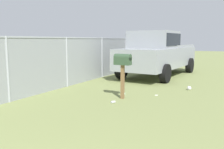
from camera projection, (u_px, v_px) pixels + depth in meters
name	position (u px, v px, depth m)	size (l,w,h in m)	color
mailbox	(123.00, 63.00, 7.09)	(0.23, 0.50, 1.31)	brown
pickup_truck	(157.00, 53.00, 11.62)	(5.73, 2.63, 2.09)	#93999E
fence_section	(86.00, 58.00, 10.12)	(18.26, 0.07, 1.80)	#9EA3A8
litter_bag_far_scatter	(189.00, 88.00, 8.42)	(0.14, 0.14, 0.14)	silver
litter_wrapper_by_mailbox	(156.00, 95.00, 7.65)	(0.12, 0.08, 0.01)	silver
litter_bottle_midfield_b	(123.00, 93.00, 7.82)	(0.07, 0.07, 0.22)	#B2D8BF
litter_can_near_hydrant	(113.00, 102.00, 6.69)	(0.07, 0.07, 0.12)	silver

